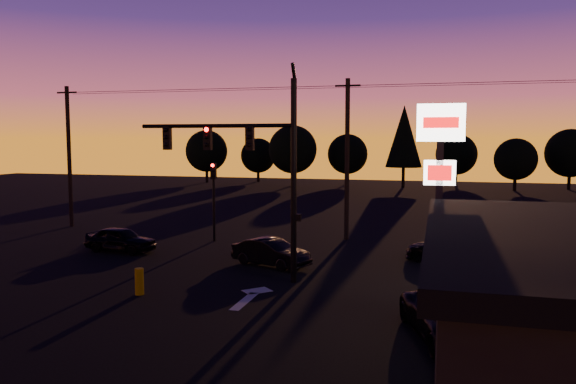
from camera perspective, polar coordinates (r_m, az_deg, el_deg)
name	(u,v)px	position (r m, az deg, el deg)	size (l,w,h in m)	color
ground	(221,308)	(19.38, -6.86, -11.67)	(120.00, 120.00, 0.00)	black
lane_arrow	(251,296)	(20.71, -3.80, -10.50)	(1.20, 3.10, 0.01)	beige
traffic_signal_mast	(255,158)	(22.32, -3.40, 3.50)	(6.79, 0.52, 8.58)	black
secondary_signal	(214,190)	(31.18, -7.57, 0.21)	(0.30, 0.31, 4.35)	black
pylon_sign	(440,163)	(18.68, 15.17, 2.87)	(1.50, 0.28, 6.80)	black
utility_pole_0	(69,156)	(38.73, -21.35, 3.46)	(1.40, 0.26, 9.00)	black
utility_pole_1	(347,158)	(31.58, 6.02, 3.44)	(1.40, 0.26, 9.00)	black
power_wires	(348,86)	(31.69, 6.10, 10.64)	(36.00, 1.22, 0.07)	black
bollard	(139,281)	(21.45, -14.86, -8.78)	(0.32, 0.32, 0.97)	#B79A00
tree_0	(207,151)	(73.17, -8.27, 4.14)	(5.36, 5.36, 6.74)	black
tree_1	(258,156)	(73.86, -3.05, 3.71)	(4.54, 4.54, 5.71)	black
tree_2	(293,149)	(67.35, 0.48, 4.35)	(5.77, 5.78, 7.26)	black
tree_3	(348,154)	(70.06, 6.08, 3.85)	(4.95, 4.95, 6.22)	black
tree_4	(404,136)	(66.28, 11.70, 5.56)	(4.18, 4.18, 9.50)	black
tree_5	(456,154)	(71.22, 16.74, 3.68)	(4.95, 4.95, 6.22)	black
tree_6	(516,159)	(65.70, 22.12, 3.10)	(4.54, 4.54, 5.71)	black
tree_7	(570,153)	(69.61, 26.76, 3.54)	(5.36, 5.36, 6.74)	black
car_left	(120,239)	(29.62, -16.66, -4.62)	(1.48, 3.67, 1.25)	black
car_mid	(271,252)	(25.29, -1.76, -6.14)	(1.29, 3.70, 1.22)	black
car_right	(454,249)	(26.92, 16.53, -5.58)	(1.81, 4.45, 1.29)	black
suv_parked	(453,319)	(16.91, 16.37, -12.23)	(2.06, 4.48, 1.24)	black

